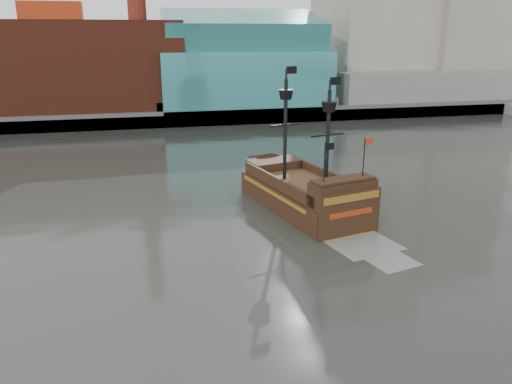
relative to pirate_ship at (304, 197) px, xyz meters
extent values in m
plane|color=#242622|center=(-4.78, -18.66, -1.20)|extent=(400.00, 400.00, 0.00)
cube|color=slate|center=(-4.78, 73.34, -0.20)|extent=(220.00, 60.00, 2.00)
cube|color=#4C4C49|center=(-4.78, 43.84, 0.10)|extent=(220.00, 1.00, 2.60)
cube|color=#602516|center=(-26.78, 53.34, 8.30)|extent=(42.00, 18.00, 15.00)
cube|color=teal|center=(5.22, 51.34, 5.80)|extent=(30.00, 16.00, 10.00)
cube|color=gray|center=(53.22, 57.34, 19.80)|extent=(18.00, 18.00, 38.00)
cube|color=slate|center=(43.22, 47.34, 3.80)|extent=(40.00, 6.00, 6.00)
cube|color=teal|center=(5.22, 51.34, 13.80)|extent=(28.00, 14.94, 8.78)
cube|color=black|center=(-0.07, 0.31, -0.52)|extent=(8.59, 14.58, 2.96)
cube|color=#4A311B|center=(-0.07, 0.31, 1.13)|extent=(7.73, 13.12, 0.34)
cube|color=black|center=(-1.29, 5.63, 1.53)|extent=(5.32, 3.74, 1.14)
cube|color=black|center=(1.25, -5.46, 1.98)|extent=(5.68, 2.98, 2.05)
cube|color=black|center=(1.48, -6.48, 0.16)|extent=(5.50, 1.52, 4.55)
cube|color=#8E5B1B|center=(1.51, -6.64, 1.98)|extent=(5.01, 1.23, 0.57)
cube|color=#962E10|center=(1.51, -6.64, 0.73)|extent=(3.90, 0.97, 0.46)
cylinder|color=black|center=(-1.34, 1.77, 5.74)|extent=(0.38, 0.38, 8.88)
cylinder|color=black|center=(1.38, -1.46, 5.40)|extent=(0.38, 0.38, 8.19)
cone|color=black|center=(-1.34, 1.77, 8.81)|extent=(1.50, 1.50, 0.80)
cone|color=black|center=(1.38, -1.46, 8.13)|extent=(1.50, 1.50, 0.80)
cube|color=black|center=(-0.84, 1.88, 10.86)|extent=(1.01, 0.26, 0.63)
cube|color=black|center=(1.88, -1.35, 10.18)|extent=(1.01, 0.26, 0.63)
cube|color=#949994|center=(1.90, -8.35, -1.19)|extent=(5.63, 5.07, 0.02)
camera|label=1|loc=(-13.78, -39.79, 13.92)|focal=35.00mm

